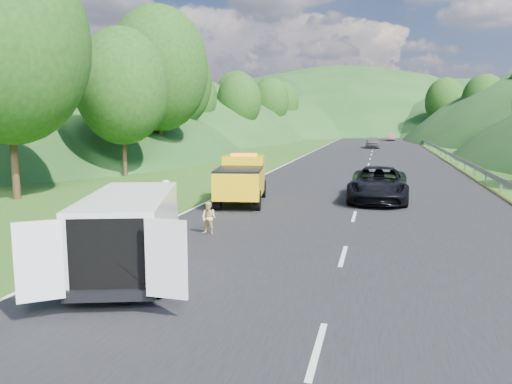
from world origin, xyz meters
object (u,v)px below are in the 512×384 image
(passing_suv, at_px, (378,201))
(tow_truck, at_px, (242,180))
(worker, at_px, (130,293))
(suitcase, at_px, (151,216))
(spare_tire, at_px, (127,300))
(woman, at_px, (168,227))
(white_van, at_px, (131,230))
(child, at_px, (209,235))

(passing_suv, bearing_deg, tow_truck, -159.45)
(worker, relative_size, suitcase, 3.10)
(worker, bearing_deg, spare_tire, -86.01)
(woman, height_order, worker, worker)
(tow_truck, height_order, spare_tire, tow_truck)
(woman, distance_m, spare_tire, 7.40)
(white_van, xyz_separation_m, spare_tire, (0.70, -1.58, -1.17))
(child, bearing_deg, worker, -75.04)
(tow_truck, distance_m, passing_suv, 6.61)
(woman, xyz_separation_m, passing_suv, (7.34, 7.77, 0.00))
(suitcase, relative_size, passing_suv, 0.11)
(worker, xyz_separation_m, spare_tire, (0.15, -0.44, 0.00))
(child, bearing_deg, suitcase, 170.02)
(woman, distance_m, suitcase, 0.95)
(white_van, relative_size, child, 5.64)
(child, xyz_separation_m, worker, (0.16, -5.82, 0.00))
(tow_truck, relative_size, suitcase, 8.92)
(white_van, relative_size, suitcase, 10.21)
(worker, xyz_separation_m, passing_suv, (5.33, 14.41, 0.00))
(child, bearing_deg, tow_truck, 109.00)
(worker, bearing_deg, tow_truck, 78.60)
(woman, distance_m, passing_suv, 10.69)
(suitcase, bearing_deg, passing_suv, 42.30)
(woman, relative_size, worker, 0.89)
(worker, relative_size, passing_suv, 0.33)
(child, height_order, passing_suv, passing_suv)
(tow_truck, xyz_separation_m, worker, (0.80, -12.22, -1.11))
(white_van, height_order, child, white_van)
(white_van, bearing_deg, suitcase, 93.77)
(worker, bearing_deg, child, 76.48)
(worker, distance_m, suitcase, 7.54)
(woman, height_order, passing_suv, woman)
(worker, height_order, passing_suv, worker)
(white_van, xyz_separation_m, child, (0.38, 4.67, -1.17))
(child, relative_size, spare_tire, 1.61)
(child, xyz_separation_m, spare_tire, (0.32, -6.25, 0.00))
(tow_truck, distance_m, spare_tire, 12.74)
(worker, distance_m, spare_tire, 0.46)
(white_van, distance_m, woman, 5.80)
(white_van, bearing_deg, passing_suv, 48.33)
(worker, bearing_deg, woman, 91.71)
(woman, height_order, child, woman)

